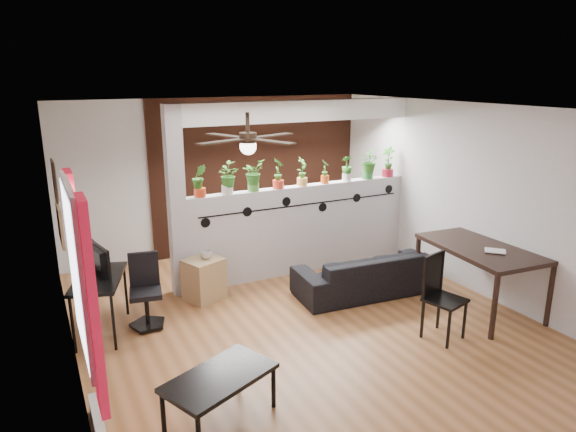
{
  "coord_description": "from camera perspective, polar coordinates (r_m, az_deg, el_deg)",
  "views": [
    {
      "loc": [
        -2.78,
        -5.11,
        2.98
      ],
      "look_at": [
        0.11,
        0.6,
        1.19
      ],
      "focal_mm": 32.0,
      "sensor_mm": 36.0,
      "label": 1
    }
  ],
  "objects": [
    {
      "name": "potted_plant_2",
      "position": [
        7.31,
        -3.89,
        4.63
      ],
      "size": [
        0.3,
        0.29,
        0.45
      ],
      "color": "#479134",
      "rests_on": "partition_wall"
    },
    {
      "name": "framed_art",
      "position": [
        6.12,
        -24.51,
        3.58
      ],
      "size": [
        0.03,
        0.34,
        0.44
      ],
      "color": "#8C7259",
      "rests_on": "room_shell"
    },
    {
      "name": "ceiling_fan",
      "position": [
        5.24,
        -4.48,
        8.3
      ],
      "size": [
        1.19,
        1.19,
        0.43
      ],
      "color": "black",
      "rests_on": "room_shell"
    },
    {
      "name": "folding_chair",
      "position": [
        6.19,
        16.41,
        -7.76
      ],
      "size": [
        0.5,
        0.5,
        1.0
      ],
      "color": "black",
      "rests_on": "ground"
    },
    {
      "name": "pier_column",
      "position": [
        7.02,
        -12.29,
        1.43
      ],
      "size": [
        0.22,
        0.2,
        2.6
      ],
      "primitive_type": "cube",
      "color": "#BCBCC1",
      "rests_on": "ground"
    },
    {
      "name": "sofa",
      "position": [
        7.28,
        8.74,
        -6.33
      ],
      "size": [
        1.97,
        0.91,
        0.56
      ],
      "primitive_type": "imported",
      "rotation": [
        0.0,
        0.0,
        3.06
      ],
      "color": "black",
      "rests_on": "ground"
    },
    {
      "name": "vine_decal",
      "position": [
        7.67,
        1.9,
        1.29
      ],
      "size": [
        3.31,
        0.01,
        0.3
      ],
      "color": "black",
      "rests_on": "partition_wall"
    },
    {
      "name": "potted_plant_6",
      "position": [
        8.05,
        6.56,
        5.37
      ],
      "size": [
        0.21,
        0.18,
        0.4
      ],
      "color": "white",
      "rests_on": "partition_wall"
    },
    {
      "name": "brick_panel",
      "position": [
        8.99,
        -2.89,
        4.85
      ],
      "size": [
        3.9,
        0.05,
        2.6
      ],
      "primitive_type": "cube",
      "color": "#A74E30",
      "rests_on": "ground"
    },
    {
      "name": "dining_table",
      "position": [
        7.03,
        20.69,
        -3.84
      ],
      "size": [
        1.07,
        1.62,
        0.85
      ],
      "color": "black",
      "rests_on": "ground"
    },
    {
      "name": "coffee_table",
      "position": [
        4.72,
        -7.59,
        -17.63
      ],
      "size": [
        1.1,
        0.87,
        0.45
      ],
      "color": "black",
      "rests_on": "ground"
    },
    {
      "name": "corkboard",
      "position": [
        6.28,
        -24.0,
        -0.8
      ],
      "size": [
        0.03,
        0.6,
        0.45
      ],
      "primitive_type": "cube",
      "color": "#9A744A",
      "rests_on": "room_shell"
    },
    {
      "name": "computer_desk",
      "position": [
        6.38,
        -20.29,
        -6.95
      ],
      "size": [
        0.79,
        1.08,
        0.7
      ],
      "color": "black",
      "rests_on": "ground"
    },
    {
      "name": "window_assembly",
      "position": [
        4.18,
        -22.13,
        -6.17
      ],
      "size": [
        0.09,
        1.3,
        1.55
      ],
      "color": "white",
      "rests_on": "room_shell"
    },
    {
      "name": "potted_plant_1",
      "position": [
        7.16,
        -6.81,
        4.31
      ],
      "size": [
        0.23,
        0.27,
        0.45
      ],
      "color": "silver",
      "rests_on": "partition_wall"
    },
    {
      "name": "potted_plant_7",
      "position": [
        8.26,
        8.88,
        5.82
      ],
      "size": [
        0.26,
        0.29,
        0.47
      ],
      "color": "#2F8134",
      "rests_on": "partition_wall"
    },
    {
      "name": "potted_plant_3",
      "position": [
        7.47,
        -1.09,
        4.89
      ],
      "size": [
        0.19,
        0.24,
        0.45
      ],
      "color": "red",
      "rests_on": "partition_wall"
    },
    {
      "name": "office_chair",
      "position": [
        6.49,
        -15.51,
        -8.5
      ],
      "size": [
        0.46,
        0.46,
        0.88
      ],
      "color": "black",
      "rests_on": "ground"
    },
    {
      "name": "cup",
      "position": [
        6.97,
        -9.04,
        -4.28
      ],
      "size": [
        0.15,
        0.15,
        0.11
      ],
      "primitive_type": "imported",
      "rotation": [
        0.0,
        0.0,
        0.14
      ],
      "color": "gray",
      "rests_on": "cube_shelf"
    },
    {
      "name": "potted_plant_5",
      "position": [
        7.84,
        4.14,
        5.06
      ],
      "size": [
        0.18,
        0.2,
        0.37
      ],
      "color": "#CD5118",
      "rests_on": "partition_wall"
    },
    {
      "name": "potted_plant_4",
      "position": [
        7.64,
        1.59,
        5.07
      ],
      "size": [
        0.28,
        0.28,
        0.43
      ],
      "color": "#ECAF53",
      "rests_on": "partition_wall"
    },
    {
      "name": "ceiling_header",
      "position": [
        7.53,
        1.64,
        11.6
      ],
      "size": [
        3.6,
        0.18,
        0.3
      ],
      "primitive_type": "cube",
      "color": "white",
      "rests_on": "room_shell"
    },
    {
      "name": "room_shell",
      "position": [
        6.05,
        1.65,
        -0.48
      ],
      "size": [
        6.3,
        7.1,
        2.9
      ],
      "color": "brown",
      "rests_on": "ground"
    },
    {
      "name": "monitor",
      "position": [
        6.46,
        -20.59,
        -5.16
      ],
      "size": [
        0.33,
        0.12,
        0.19
      ],
      "primitive_type": "imported",
      "rotation": [
        0.0,
        0.0,
        1.78
      ],
      "color": "black",
      "rests_on": "computer_desk"
    },
    {
      "name": "book",
      "position": [
        6.74,
        22.05,
        -3.89
      ],
      "size": [
        0.3,
        0.3,
        0.02
      ],
      "primitive_type": "imported",
      "rotation": [
        0.0,
        0.0,
        0.76
      ],
      "color": "gray",
      "rests_on": "dining_table"
    },
    {
      "name": "partition_wall",
      "position": [
        7.86,
        1.54,
        -1.42
      ],
      "size": [
        3.6,
        0.18,
        1.35
      ],
      "primitive_type": "cube",
      "color": "#BCBCC1",
      "rests_on": "ground"
    },
    {
      "name": "cube_shelf",
      "position": [
        7.08,
        -9.31,
        -6.94
      ],
      "size": [
        0.59,
        0.56,
        0.57
      ],
      "primitive_type": "cube",
      "rotation": [
        0.0,
        0.0,
        0.37
      ],
      "color": "#A28255",
      "rests_on": "ground"
    },
    {
      "name": "potted_plant_0",
      "position": [
        7.04,
        -9.83,
        3.99
      ],
      "size": [
        0.26,
        0.22,
        0.45
      ],
      "color": "red",
      "rests_on": "partition_wall"
    },
    {
      "name": "potted_plant_8",
      "position": [
        8.49,
        11.06,
        6.05
      ],
      "size": [
        0.29,
        0.32,
        0.49
      ],
      "color": "red",
      "rests_on": "partition_wall"
    }
  ]
}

